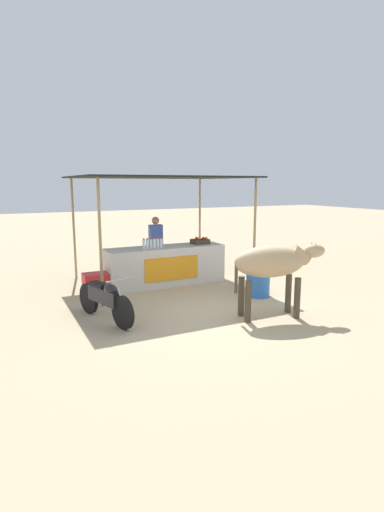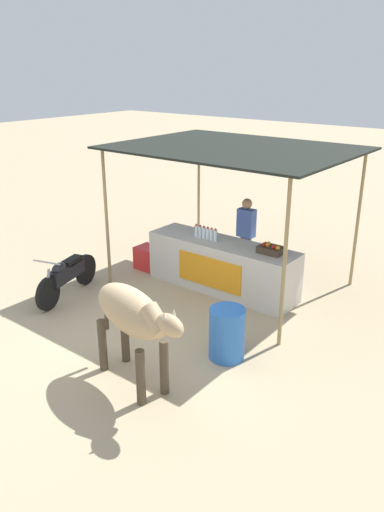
% 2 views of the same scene
% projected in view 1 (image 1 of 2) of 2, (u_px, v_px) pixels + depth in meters
% --- Properties ---
extents(ground_plane, '(60.00, 60.00, 0.00)m').
position_uv_depth(ground_plane, '(207.00, 308.00, 8.19)').
color(ground_plane, tan).
extents(stall_counter, '(3.00, 0.82, 0.96)m').
position_uv_depth(stall_counter, '(165.00, 266.00, 10.04)').
color(stall_counter, beige).
rests_on(stall_counter, ground).
extents(stall_awning, '(4.20, 3.20, 2.69)m').
position_uv_depth(stall_awning, '(160.00, 181.00, 9.93)').
color(stall_awning, black).
rests_on(stall_awning, ground).
extents(water_bottle_row, '(0.52, 0.07, 0.25)m').
position_uv_depth(water_bottle_row, '(153.00, 243.00, 9.73)').
color(water_bottle_row, silver).
rests_on(water_bottle_row, stall_counter).
extents(fruit_crate, '(0.44, 0.32, 0.18)m').
position_uv_depth(fruit_crate, '(200.00, 241.00, 10.42)').
color(fruit_crate, '#3F3326').
rests_on(fruit_crate, stall_counter).
extents(vendor_behind_counter, '(0.34, 0.22, 1.65)m').
position_uv_depth(vendor_behind_counter, '(156.00, 247.00, 10.65)').
color(vendor_behind_counter, '#383842').
rests_on(vendor_behind_counter, ground).
extents(cooler_box, '(0.60, 0.44, 0.48)m').
position_uv_depth(cooler_box, '(97.00, 283.00, 9.22)').
color(cooler_box, red).
rests_on(cooler_box, ground).
extents(water_barrel, '(0.53, 0.53, 0.79)m').
position_uv_depth(water_barrel, '(258.00, 279.00, 8.99)').
color(water_barrel, blue).
rests_on(water_barrel, ground).
extents(cow, '(1.85, 0.83, 1.44)m').
position_uv_depth(cow, '(273.00, 264.00, 7.46)').
color(cow, tan).
rests_on(cow, ground).
extents(motorcycle_parked, '(0.72, 1.75, 0.90)m').
position_uv_depth(motorcycle_parked, '(105.00, 299.00, 7.34)').
color(motorcycle_parked, black).
rests_on(motorcycle_parked, ground).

